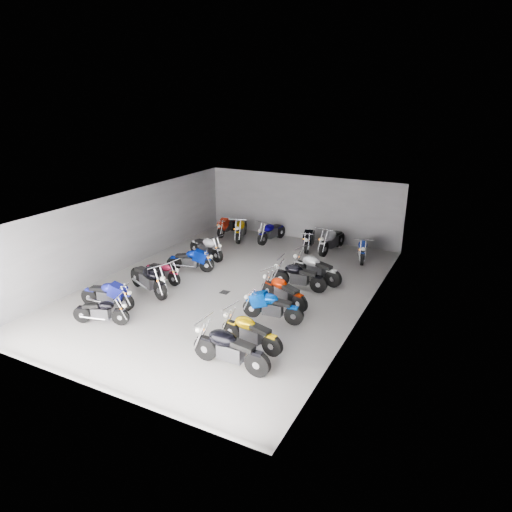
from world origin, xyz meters
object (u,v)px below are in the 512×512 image
object	(u,v)px
motorcycle_left_e	(191,260)
motorcycle_right_e	(299,276)
motorcycle_back_b	(241,229)
motorcycle_back_d	(310,239)
motorcycle_right_b	(250,332)
motorcycle_left_b	(108,295)
motorcycle_right_f	(315,269)
motorcycle_right_c	(272,307)
drain_grate	(225,292)
motorcycle_left_d	(162,272)
motorcycle_right_d	(283,291)
motorcycle_back_a	(227,225)
motorcycle_back_e	(332,240)
motorcycle_back_f	(362,249)
motorcycle_left_f	(206,247)
motorcycle_left_c	(148,279)
motorcycle_back_c	(271,232)
motorcycle_right_a	(230,349)
motorcycle_left_a	(101,311)

from	to	relation	value
motorcycle_left_e	motorcycle_right_e	world-z (taller)	motorcycle_right_e
motorcycle_back_b	motorcycle_back_d	xyz separation A→B (m)	(3.60, 0.16, -0.03)
motorcycle_right_b	motorcycle_back_b	size ratio (longest dim) A/B	0.95
motorcycle_left_b	motorcycle_right_f	distance (m)	7.74
motorcycle_left_b	motorcycle_right_c	distance (m)	5.66
drain_grate	motorcycle_right_c	size ratio (longest dim) A/B	0.15
motorcycle_left_b	motorcycle_right_b	bearing A→B (deg)	79.97
motorcycle_left_d	motorcycle_right_c	world-z (taller)	motorcycle_right_c
motorcycle_right_d	motorcycle_right_f	distance (m)	2.48
motorcycle_right_d	motorcycle_back_a	world-z (taller)	motorcycle_right_d
motorcycle_right_c	motorcycle_left_e	bearing A→B (deg)	58.17
motorcycle_right_d	motorcycle_right_f	world-z (taller)	motorcycle_right_f
drain_grate	motorcycle_back_b	distance (m)	6.51
motorcycle_back_b	motorcycle_back_e	xyz separation A→B (m)	(4.66, 0.22, 0.03)
motorcycle_back_d	motorcycle_back_f	bearing A→B (deg)	162.29
motorcycle_left_f	motorcycle_right_b	bearing A→B (deg)	59.56
motorcycle_left_b	motorcycle_left_c	world-z (taller)	motorcycle_left_c
motorcycle_left_d	motorcycle_left_e	world-z (taller)	motorcycle_left_e
motorcycle_left_d	motorcycle_right_e	world-z (taller)	motorcycle_right_e
motorcycle_right_c	motorcycle_back_b	world-z (taller)	motorcycle_back_b
motorcycle_left_b	motorcycle_left_e	world-z (taller)	motorcycle_left_b
motorcycle_left_c	motorcycle_back_d	world-z (taller)	motorcycle_left_c
motorcycle_right_d	drain_grate	bearing A→B (deg)	111.47
motorcycle_back_d	motorcycle_right_d	bearing A→B (deg)	91.26
motorcycle_right_b	motorcycle_back_e	distance (m)	9.15
motorcycle_back_c	motorcycle_right_a	bearing A→B (deg)	120.66
motorcycle_right_a	motorcycle_back_e	xyz separation A→B (m)	(-0.56, 10.29, 0.01)
motorcycle_back_c	motorcycle_back_e	distance (m)	3.13
motorcycle_left_b	motorcycle_right_f	world-z (taller)	motorcycle_right_f
motorcycle_left_e	motorcycle_right_b	size ratio (longest dim) A/B	0.93
motorcycle_left_b	motorcycle_back_e	size ratio (longest dim) A/B	0.86
motorcycle_left_f	motorcycle_right_f	size ratio (longest dim) A/B	0.94
motorcycle_left_c	motorcycle_back_a	world-z (taller)	motorcycle_left_c
drain_grate	motorcycle_left_a	distance (m)	4.49
motorcycle_right_e	motorcycle_back_e	size ratio (longest dim) A/B	0.90
motorcycle_right_a	motorcycle_right_d	world-z (taller)	motorcycle_right_a
motorcycle_left_b	motorcycle_back_b	distance (m)	8.87
motorcycle_back_a	motorcycle_back_d	size ratio (longest dim) A/B	0.94
motorcycle_left_c	motorcycle_right_e	distance (m)	5.56
motorcycle_right_e	motorcycle_right_f	distance (m)	1.01
motorcycle_left_d	drain_grate	bearing A→B (deg)	102.93
motorcycle_back_c	motorcycle_back_e	bearing A→B (deg)	-170.64
motorcycle_back_a	motorcycle_back_d	bearing A→B (deg)	174.65
motorcycle_right_f	motorcycle_back_a	world-z (taller)	motorcycle_right_f
motorcycle_left_f	motorcycle_right_c	world-z (taller)	motorcycle_left_f
motorcycle_back_f	motorcycle_back_e	bearing A→B (deg)	-28.53
motorcycle_back_e	motorcycle_left_c	bearing A→B (deg)	66.74
motorcycle_back_d	motorcycle_back_e	xyz separation A→B (m)	(1.06, 0.06, 0.06)
motorcycle_left_d	motorcycle_back_f	size ratio (longest dim) A/B	0.88
motorcycle_right_d	motorcycle_back_e	distance (m)	6.13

